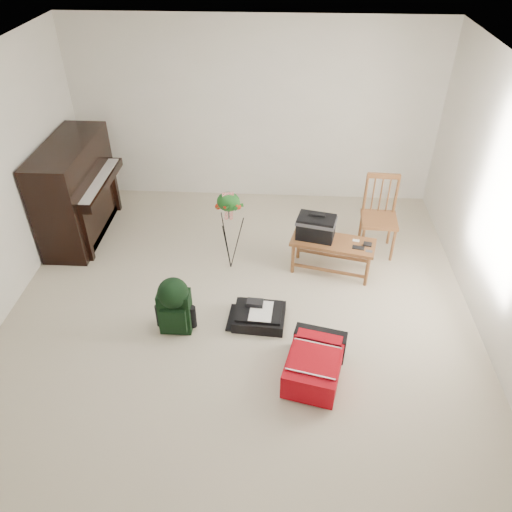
# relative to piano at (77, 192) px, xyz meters

# --- Properties ---
(floor) EXTENTS (5.00, 5.50, 0.01)m
(floor) POSITION_rel_piano_xyz_m (2.19, -1.60, -0.60)
(floor) COLOR beige
(floor) RESTS_ON ground
(ceiling) EXTENTS (5.00, 5.50, 0.01)m
(ceiling) POSITION_rel_piano_xyz_m (2.19, -1.60, 1.90)
(ceiling) COLOR white
(ceiling) RESTS_ON wall_back
(wall_back) EXTENTS (5.00, 0.04, 2.50)m
(wall_back) POSITION_rel_piano_xyz_m (2.19, 1.15, 0.65)
(wall_back) COLOR white
(wall_back) RESTS_ON floor
(piano) EXTENTS (0.71, 1.50, 1.25)m
(piano) POSITION_rel_piano_xyz_m (0.00, 0.00, 0.00)
(piano) COLOR black
(piano) RESTS_ON floor
(bench) EXTENTS (1.02, 0.59, 0.74)m
(bench) POSITION_rel_piano_xyz_m (3.06, -0.64, -0.08)
(bench) COLOR brown
(bench) RESTS_ON floor
(dining_chair) EXTENTS (0.45, 0.45, 0.99)m
(dining_chair) POSITION_rel_piano_xyz_m (3.79, -0.18, -0.12)
(dining_chair) COLOR brown
(dining_chair) RESTS_ON floor
(red_suitcase) EXTENTS (0.63, 0.81, 0.31)m
(red_suitcase) POSITION_rel_piano_xyz_m (2.95, -2.23, -0.44)
(red_suitcase) COLOR #AF0716
(red_suitcase) RESTS_ON floor
(black_duffel) EXTENTS (0.56, 0.46, 0.22)m
(black_duffel) POSITION_rel_piano_xyz_m (2.40, -1.58, -0.52)
(black_duffel) COLOR black
(black_duffel) RESTS_ON floor
(green_backpack) EXTENTS (0.32, 0.31, 0.64)m
(green_backpack) POSITION_rel_piano_xyz_m (1.55, -1.74, -0.25)
(green_backpack) COLOR black
(green_backpack) RESTS_ON floor
(flower_stand) EXTENTS (0.38, 0.38, 1.06)m
(flower_stand) POSITION_rel_piano_xyz_m (2.01, -0.66, -0.08)
(flower_stand) COLOR black
(flower_stand) RESTS_ON floor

